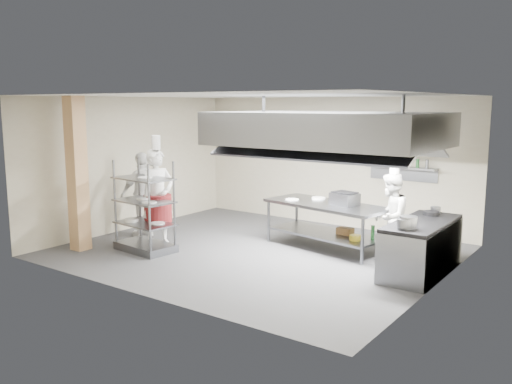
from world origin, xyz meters
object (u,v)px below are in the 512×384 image
Objects in this scene: chef_head at (158,198)px; cooking_range at (421,249)px; island at (326,226)px; chef_plating at (144,195)px; chef_line at (390,217)px; stockpot at (408,222)px; pass_rack at (144,206)px; griddle at (345,199)px.

cooking_range is at bearing -62.01° from chef_head.
chef_head reaches higher than island.
chef_head reaches higher than chef_plating.
stockpot is (0.71, -1.05, 0.19)m from chef_line.
chef_plating is at bearing -171.12° from cooking_range.
chef_plating is 5.75m from stockpot.
griddle is (3.17, 2.23, 0.14)m from pass_rack.
griddle is at bearing 124.91° from chef_plating.
cooking_range is at bearing 88.33° from stockpot.
chef_line is at bearing 33.03° from pass_rack.
chef_head is (-0.05, 0.42, 0.10)m from pass_rack.
stockpot is (4.90, 0.67, 0.01)m from chef_head.
griddle reaches higher than stockpot.
chef_head is at bearing -135.99° from griddle.
pass_rack reaches higher than stockpot.
stockpot is at bearing 18.38° from pass_rack.
pass_rack is 0.90× the size of chef_head.
cooking_range is (4.87, 1.72, -0.47)m from pass_rack.
pass_rack is 3.88m from griddle.
griddle is (3.22, 1.81, 0.05)m from chef_head.
island is at bearing -44.44° from chef_head.
chef_head reaches higher than pass_rack.
island is at bearing 44.18° from pass_rack.
chef_plating reaches higher than stockpot.
stockpot is (4.85, 1.09, 0.11)m from pass_rack.
cooking_range is 5.85m from chef_plating.
cooking_range is at bearing 25.15° from pass_rack.
chef_line is at bearing 9.29° from griddle.
chef_head reaches higher than griddle.
pass_rack is 4.67m from chef_line.
pass_rack is 4.98m from stockpot.
pass_rack is 0.43m from chef_head.
pass_rack is at bearing -160.59° from cooking_range.
chef_head is at bearing -76.83° from chef_line.
chef_line is 3.34× the size of griddle.
chef_plating is at bearing 77.76° from chef_head.
griddle reaches higher than cooking_range.
pass_rack is 1.21m from chef_plating.
chef_plating reaches higher than cooking_range.
chef_plating is (-0.84, 0.40, -0.07)m from chef_head.
island is 3.97m from chef_plating.
cooking_range is 4.11× the size of griddle.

